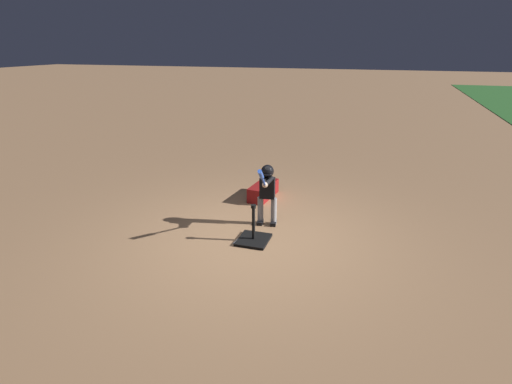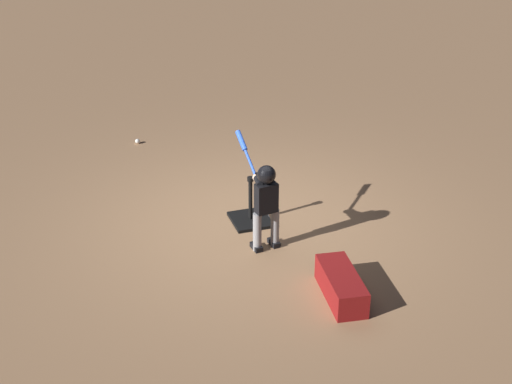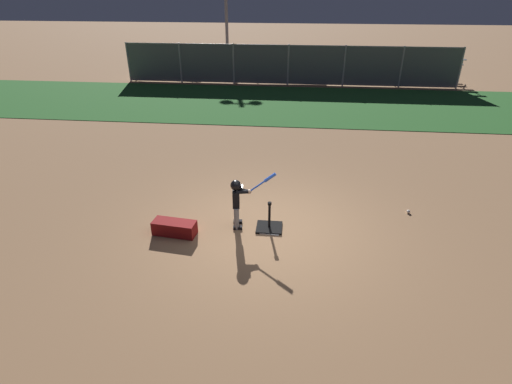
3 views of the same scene
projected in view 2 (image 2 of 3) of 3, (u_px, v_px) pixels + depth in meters
name	position (u px, v px, depth m)	size (l,w,h in m)	color
ground_plane	(254.00, 222.00, 8.71)	(90.00, 90.00, 0.00)	#99704C
home_plate	(252.00, 220.00, 8.73)	(0.44, 0.44, 0.02)	white
batting_tee	(251.00, 217.00, 8.70)	(0.51, 0.46, 0.60)	black
batter_child	(265.00, 196.00, 7.90)	(0.88, 0.33, 1.18)	gray
baseball	(138.00, 141.00, 10.95)	(0.07, 0.07, 0.07)	white
equipment_bag	(341.00, 285.00, 7.22)	(0.84, 0.32, 0.28)	maroon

